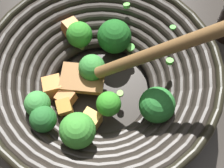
% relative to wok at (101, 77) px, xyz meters
% --- Properties ---
extents(ground_plane, '(4.00, 4.00, 0.00)m').
position_rel_wok_xyz_m(ground_plane, '(-0.00, 0.00, -0.06)').
color(ground_plane, '#332D28').
extents(wok, '(0.40, 0.41, 0.27)m').
position_rel_wok_xyz_m(wok, '(0.00, 0.00, 0.00)').
color(wok, black).
rests_on(wok, ground).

